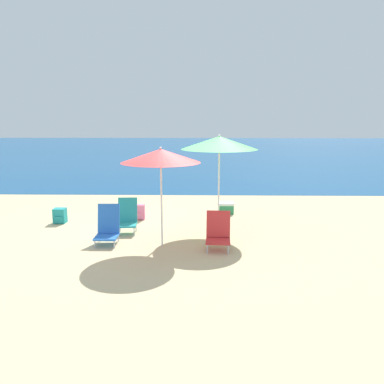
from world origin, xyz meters
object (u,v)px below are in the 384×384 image
Objects in this scene: beach_umbrella_green at (219,143)px; beach_chair_teal at (127,216)px; backpack_pink at (139,212)px; backpack_teal at (60,216)px; beach_umbrella_red at (161,156)px; beach_chair_blue at (108,226)px; cooler_box at (226,208)px; beach_chair_red at (218,232)px.

beach_chair_teal is at bearing -173.53° from beach_umbrella_green.
backpack_pink is 1.06× the size of backpack_teal.
beach_chair_blue is (-1.14, 0.13, -1.48)m from beach_umbrella_red.
backpack_teal is 4.32m from cooler_box.
beach_chair_blue is at bearing -43.60° from backpack_teal.
backpack_pink is at bearing 78.31° from beach_chair_blue.
beach_umbrella_red is 1.87m from beach_chair_red.
backpack_teal reaches higher than cooler_box.
beach_chair_red is at bearing -92.98° from beach_umbrella_green.
beach_chair_red is (2.27, -0.31, -0.00)m from beach_chair_blue.
cooler_box is at bearing 34.93° from beach_chair_teal.
backpack_teal is at bearing -169.23° from backpack_pink.
beach_umbrella_red reaches higher than beach_chair_red.
beach_umbrella_green reaches higher than beach_chair_teal.
beach_umbrella_red is at bearing -30.99° from backpack_teal.
beach_chair_teal is at bearing 134.82° from beach_umbrella_red.
beach_chair_red is at bearing -30.84° from beach_chair_teal.
beach_chair_blue is at bearing 173.34° from beach_umbrella_red.
beach_umbrella_red reaches higher than cooler_box.
backpack_pink is at bearing -162.24° from cooler_box.
beach_chair_blue reaches higher than beach_chair_teal.
backpack_teal is at bearing 154.92° from beach_chair_teal.
beach_umbrella_red is 2.51× the size of beach_chair_blue.
backpack_teal is (-1.91, -0.36, -0.01)m from backpack_pink.
cooler_box is (2.26, 0.72, -0.04)m from backpack_pink.
beach_umbrella_green is 2.83× the size of beach_chair_teal.
backpack_pink is (-0.78, 1.98, -1.64)m from beach_umbrella_red.
backpack_pink is 2.37m from cooler_box.
beach_chair_teal is 0.98× the size of beach_chair_blue.
beach_chair_blue is at bearing 175.35° from beach_chair_red.
beach_chair_red is 4.24m from backpack_teal.
cooler_box is (4.18, 1.09, -0.03)m from backpack_teal.
beach_umbrella_red is 1.91m from beach_chair_teal.
beach_chair_blue reaches higher than backpack_teal.
cooler_box is at bearing 80.09° from beach_umbrella_green.
beach_umbrella_green is at bearing 90.26° from beach_chair_red.
cooler_box is at bearing 14.61° from backpack_teal.
backpack_teal is (-3.83, 1.80, -0.16)m from beach_chair_red.
beach_umbrella_green reaches higher than backpack_teal.
beach_umbrella_green reaches higher than beach_umbrella_red.
beach_chair_teal reaches higher than backpack_pink.
beach_umbrella_green is 3.03m from beach_chair_blue.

